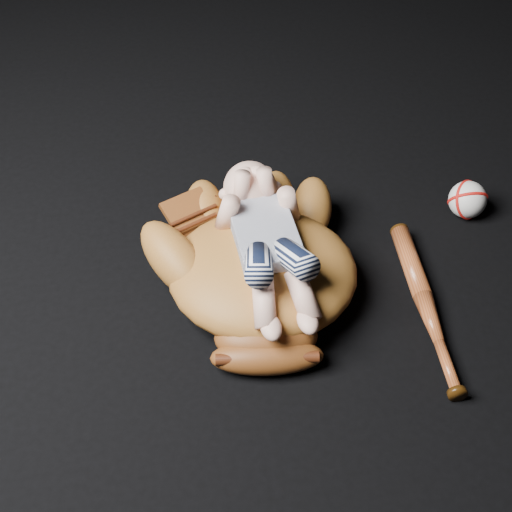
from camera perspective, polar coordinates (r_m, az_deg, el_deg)
name	(u,v)px	position (r m, az deg, el deg)	size (l,w,h in m)	color
baseball_glove	(263,265)	(1.29, 0.54, -0.75)	(0.43, 0.49, 0.15)	brown
newborn_baby	(269,243)	(1.25, 1.05, 1.07)	(0.18, 0.39, 0.16)	#DBA48D
baseball_bat	(426,306)	(1.34, 13.46, -3.89)	(0.04, 0.39, 0.04)	brown
baseball	(468,200)	(1.53, 16.57, 4.35)	(0.08, 0.08, 0.08)	silver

